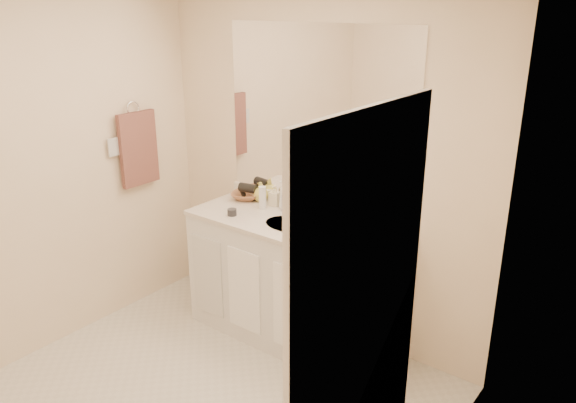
{
  "coord_description": "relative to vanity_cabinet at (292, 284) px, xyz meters",
  "views": [
    {
      "loc": [
        2.1,
        -1.76,
        2.29
      ],
      "look_at": [
        0.0,
        0.97,
        1.05
      ],
      "focal_mm": 35.0,
      "sensor_mm": 36.0,
      "label": 1
    }
  ],
  "objects": [
    {
      "name": "faucet",
      "position": [
        0.0,
        0.16,
        0.51
      ],
      "size": [
        0.02,
        0.02,
        0.11
      ],
      "primitive_type": "cylinder",
      "color": "silver",
      "rests_on": "countertop"
    },
    {
      "name": "green_soap",
      "position": [
        0.41,
        -0.12,
        0.48
      ],
      "size": [
        0.08,
        0.06,
        0.03
      ],
      "primitive_type": "cube",
      "rotation": [
        0.0,
        0.0,
        0.13
      ],
      "color": "#AEE638",
      "rests_on": "soap_dish"
    },
    {
      "name": "soap_bottle_yellow",
      "position": [
        -0.46,
        0.21,
        0.53
      ],
      "size": [
        0.14,
        0.14,
        0.15
      ],
      "primitive_type": "imported",
      "rotation": [
        0.0,
        0.0,
        -0.26
      ],
      "color": "#D9CD54",
      "rests_on": "countertop"
    },
    {
      "name": "switch_plate",
      "position": [
        -1.27,
        -0.45,
        0.88
      ],
      "size": [
        0.01,
        0.08,
        0.13
      ],
      "primitive_type": "cube",
      "color": "silver",
      "rests_on": "wall_left"
    },
    {
      "name": "towel_ring",
      "position": [
        -1.27,
        -0.25,
        1.12
      ],
      "size": [
        0.01,
        0.11,
        0.11
      ],
      "primitive_type": "torus",
      "rotation": [
        0.0,
        1.57,
        0.0
      ],
      "color": "silver",
      "rests_on": "wall_left"
    },
    {
      "name": "backsplash",
      "position": [
        0.0,
        0.26,
        0.5
      ],
      "size": [
        1.52,
        0.03,
        0.08
      ],
      "primitive_type": "cube",
      "color": "white",
      "rests_on": "countertop"
    },
    {
      "name": "wall_right",
      "position": [
        1.3,
        -1.02,
        0.77
      ],
      "size": [
        0.02,
        2.6,
        2.4
      ],
      "primitive_type": "cube",
      "color": "#FDE5C6",
      "rests_on": "floor"
    },
    {
      "name": "blue_mug",
      "position": [
        -0.18,
        0.18,
        0.51
      ],
      "size": [
        0.09,
        0.09,
        0.12
      ],
      "primitive_type": "cylinder",
      "rotation": [
        0.0,
        0.0,
        0.05
      ],
      "color": "#1731A1",
      "rests_on": "countertop"
    },
    {
      "name": "mirror",
      "position": [
        0.0,
        0.27,
        1.14
      ],
      "size": [
        1.48,
        0.01,
        1.2
      ],
      "primitive_type": "cube",
      "color": "white",
      "rests_on": "wall_back"
    },
    {
      "name": "orange_comb",
      "position": [
        0.16,
        -0.23,
        0.46
      ],
      "size": [
        0.11,
        0.04,
        0.0
      ],
      "primitive_type": "cube",
      "rotation": [
        0.0,
        0.0,
        -0.13
      ],
      "color": "gold",
      "rests_on": "countertop"
    },
    {
      "name": "clear_pump_bottle",
      "position": [
        0.47,
        0.12,
        0.53
      ],
      "size": [
        0.06,
        0.06,
        0.16
      ],
      "primitive_type": "cylinder",
      "rotation": [
        0.0,
        0.0,
        -0.02
      ],
      "color": "silver",
      "rests_on": "countertop"
    },
    {
      "name": "tan_cup",
      "position": [
        0.16,
        0.11,
        0.5
      ],
      "size": [
        0.08,
        0.08,
        0.09
      ],
      "primitive_type": "cylinder",
      "rotation": [
        0.0,
        0.0,
        0.23
      ],
      "color": "beige",
      "rests_on": "countertop"
    },
    {
      "name": "vanity_cabinet",
      "position": [
        0.0,
        0.0,
        0.0
      ],
      "size": [
        1.5,
        0.55,
        0.85
      ],
      "primitive_type": "cube",
      "color": "silver",
      "rests_on": "floor"
    },
    {
      "name": "hair_dryer",
      "position": [
        -0.55,
        0.18,
        0.54
      ],
      "size": [
        0.15,
        0.09,
        0.07
      ],
      "primitive_type": "cylinder",
      "rotation": [
        0.0,
        1.57,
        0.18
      ],
      "color": "black",
      "rests_on": "wicker_basket"
    },
    {
      "name": "door",
      "position": [
        1.29,
        -1.32,
        0.57
      ],
      "size": [
        0.02,
        0.82,
        2.0
      ],
      "primitive_type": "cube",
      "color": "white",
      "rests_on": "floor"
    },
    {
      "name": "soap_dish",
      "position": [
        0.41,
        -0.12,
        0.46
      ],
      "size": [
        0.12,
        0.1,
        0.01
      ],
      "primitive_type": "cube",
      "rotation": [
        0.0,
        0.0,
        -0.08
      ],
      "color": "silver",
      "rests_on": "countertop"
    },
    {
      "name": "hand_towel",
      "position": [
        -1.25,
        -0.25,
        0.82
      ],
      "size": [
        0.04,
        0.32,
        0.55
      ],
      "primitive_type": "cube",
      "color": "#502F2B",
      "rests_on": "towel_ring"
    },
    {
      "name": "wicker_basket",
      "position": [
        -0.57,
        0.18,
        0.48
      ],
      "size": [
        0.29,
        0.29,
        0.05
      ],
      "primitive_type": "imported",
      "rotation": [
        0.0,
        0.0,
        0.42
      ],
      "color": "#995E3D",
      "rests_on": "countertop"
    },
    {
      "name": "extra_white_bottle",
      "position": [
        -0.34,
        0.1,
        0.54
      ],
      "size": [
        0.07,
        0.07,
        0.16
      ],
      "primitive_type": "cylinder",
      "rotation": [
        0.0,
        0.0,
        -0.34
      ],
      "color": "white",
      "rests_on": "countertop"
    },
    {
      "name": "countertop",
      "position": [
        0.0,
        0.0,
        0.44
      ],
      "size": [
        1.52,
        0.57,
        0.03
      ],
      "primitive_type": "cube",
      "color": "beige",
      "rests_on": "vanity_cabinet"
    },
    {
      "name": "toothbrush",
      "position": [
        0.17,
        0.11,
        0.6
      ],
      "size": [
        0.02,
        0.04,
        0.19
      ],
      "primitive_type": "cylinder",
      "rotation": [
        0.14,
        0.0,
        -0.39
      ],
      "color": "#E43C99",
      "rests_on": "tan_cup"
    },
    {
      "name": "wall_back",
      "position": [
        0.0,
        0.28,
        0.77
      ],
      "size": [
        2.6,
        0.02,
        2.4
      ],
      "primitive_type": "cube",
      "color": "#FDE5C6",
      "rests_on": "floor"
    },
    {
      "name": "sink_basin",
      "position": [
        0.0,
        -0.02,
        0.44
      ],
      "size": [
        0.37,
        0.37,
        0.02
      ],
      "primitive_type": "cylinder",
      "color": "beige",
      "rests_on": "countertop"
    },
    {
      "name": "wall_left",
      "position": [
        -1.3,
        -1.02,
        0.77
      ],
      "size": [
        0.02,
        2.6,
        2.4
      ],
      "primitive_type": "cube",
      "color": "#FDE5C6",
      "rests_on": "floor"
    },
    {
      "name": "soap_bottle_cream",
      "position": [
        -0.32,
        0.2,
        0.53
      ],
      "size": [
        0.08,
        0.08,
        0.15
      ],
      "primitive_type": "imported",
      "rotation": [
        0.0,
        0.0,
        0.26
      ],
      "color": "#F6EBC8",
      "rests_on": "countertop"
    },
    {
      "name": "mouthwash_bottle",
      "position": [
        0.39,
        0.05,
        0.54
      ],
      "size": [
        0.08,
        0.08,
        0.17
      ],
      "primitive_type": "cylinder",
      "rotation": [
        0.0,
        0.0,
        -0.08
      ],
      "color": "#0D96A1",
      "rests_on": "countertop"
    },
    {
      "name": "dark_jar",
      "position": [
        -0.42,
        -0.14,
        0.48
      ],
      "size": [
        0.08,
        0.08,
        0.05
      ],
      "primitive_type": "cylinder",
      "rotation": [
        0.0,
        0.0,
        -0.2
      ],
      "color": "#29292E",
      "rests_on": "countertop"
    },
    {
      "name": "soap_bottle_white",
      "position": [
        -0.21,
        0.19,
        0.56
      ],
      "size": [
        0.11,
        0.11,
        0.22
      ],
      "primitive_type": "imported",
      "rotation": [
        0.0,
        0.0,
        -0.4
      ],
      "color": "white",
      "rests_on": "countertop"
    }
  ]
}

